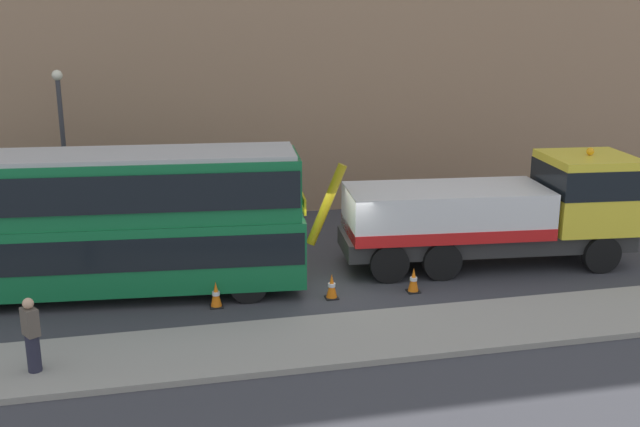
# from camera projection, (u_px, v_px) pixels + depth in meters

# --- Properties ---
(ground_plane) EXTENTS (120.00, 120.00, 0.00)m
(ground_plane) POSITION_uv_depth(u_px,v_px,m) (325.00, 280.00, 22.24)
(ground_plane) COLOR #38383D
(near_kerb) EXTENTS (60.00, 2.80, 0.15)m
(near_kerb) POSITION_uv_depth(u_px,v_px,m) (364.00, 337.00, 18.27)
(near_kerb) COLOR gray
(near_kerb) RESTS_ON ground_plane
(building_facade) EXTENTS (60.00, 1.50, 16.00)m
(building_facade) POSITION_uv_depth(u_px,v_px,m) (275.00, 0.00, 27.87)
(building_facade) COLOR #9E7A5B
(building_facade) RESTS_ON ground_plane
(recovery_tow_truck) EXTENTS (10.23, 3.46, 3.67)m
(recovery_tow_truck) POSITION_uv_depth(u_px,v_px,m) (502.00, 210.00, 23.17)
(recovery_tow_truck) COLOR #2D2D2D
(recovery_tow_truck) RESTS_ON ground_plane
(double_decker_bus) EXTENTS (11.19, 3.56, 4.06)m
(double_decker_bus) POSITION_uv_depth(u_px,v_px,m) (103.00, 219.00, 20.56)
(double_decker_bus) COLOR #146B38
(double_decker_bus) RESTS_ON ground_plane
(pedestrian_onlooker) EXTENTS (0.43, 0.48, 1.71)m
(pedestrian_onlooker) POSITION_uv_depth(u_px,v_px,m) (32.00, 336.00, 16.19)
(pedestrian_onlooker) COLOR #232333
(pedestrian_onlooker) RESTS_ON near_kerb
(traffic_cone_near_bus) EXTENTS (0.36, 0.36, 0.72)m
(traffic_cone_near_bus) POSITION_uv_depth(u_px,v_px,m) (216.00, 295.00, 20.18)
(traffic_cone_near_bus) COLOR orange
(traffic_cone_near_bus) RESTS_ON ground_plane
(traffic_cone_midway) EXTENTS (0.36, 0.36, 0.72)m
(traffic_cone_midway) POSITION_uv_depth(u_px,v_px,m) (332.00, 287.00, 20.78)
(traffic_cone_midway) COLOR orange
(traffic_cone_midway) RESTS_ON ground_plane
(traffic_cone_near_truck) EXTENTS (0.36, 0.36, 0.72)m
(traffic_cone_near_truck) POSITION_uv_depth(u_px,v_px,m) (413.00, 281.00, 21.24)
(traffic_cone_near_truck) COLOR orange
(traffic_cone_near_truck) RESTS_ON ground_plane
(street_lamp) EXTENTS (0.36, 0.36, 5.83)m
(street_lamp) POSITION_uv_depth(u_px,v_px,m) (63.00, 140.00, 25.40)
(street_lamp) COLOR #38383D
(street_lamp) RESTS_ON ground_plane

